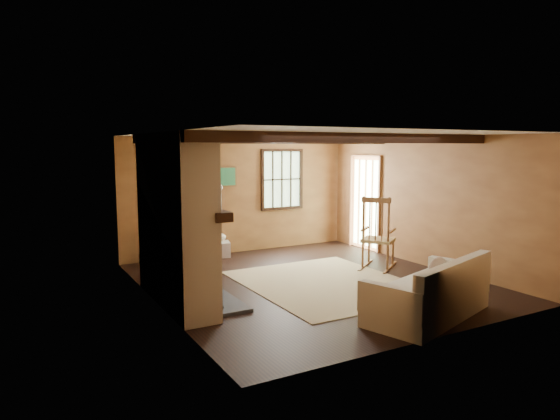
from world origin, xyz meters
TOP-DOWN VIEW (x-y plane):
  - ground at (0.00, 0.00)m, footprint 5.50×5.50m
  - room_envelope at (0.22, 0.26)m, footprint 5.02×5.52m
  - fireplace at (-2.23, -0.00)m, footprint 1.02×2.30m
  - rug at (0.20, -0.20)m, footprint 2.50×3.00m
  - rocking_chair at (1.60, 0.22)m, footprint 1.07×0.97m
  - sofa at (0.47, -2.20)m, footprint 2.12×1.41m
  - firewood_pile at (-1.85, 2.46)m, footprint 0.66×0.12m
  - laundry_basket at (-0.62, 2.52)m, footprint 0.58×0.50m
  - basket_pillow at (-0.62, 2.52)m, footprint 0.39×0.33m
  - armchair at (-1.42, 1.94)m, footprint 1.19×1.17m

SIDE VIEW (x-z plane):
  - ground at x=0.00m, z-range 0.00..0.00m
  - rug at x=0.20m, z-range 0.00..0.01m
  - firewood_pile at x=-1.85m, z-range 0.00..0.24m
  - laundry_basket at x=-0.62m, z-range 0.00..0.30m
  - sofa at x=0.47m, z-range -0.11..0.68m
  - basket_pillow at x=-0.62m, z-range 0.30..0.49m
  - armchair at x=-1.42m, z-range 0.00..0.82m
  - rocking_chair at x=1.60m, z-range -0.10..1.23m
  - fireplace at x=-2.23m, z-range -0.10..2.30m
  - room_envelope at x=0.22m, z-range 0.41..2.85m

